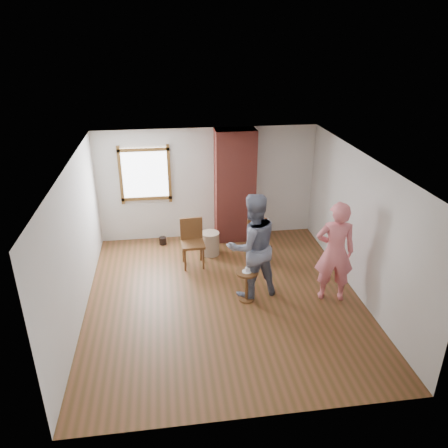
{
  "coord_description": "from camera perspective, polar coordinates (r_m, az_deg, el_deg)",
  "views": [
    {
      "loc": [
        -0.95,
        -6.76,
        4.6
      ],
      "look_at": [
        0.11,
        0.8,
        1.15
      ],
      "focal_mm": 35.0,
      "sensor_mm": 36.0,
      "label": 1
    }
  ],
  "objects": [
    {
      "name": "ground",
      "position": [
        8.23,
        0.0,
        -9.66
      ],
      "size": [
        5.5,
        5.5,
        0.0
      ],
      "primitive_type": "plane",
      "color": "brown",
      "rests_on": "ground"
    },
    {
      "name": "room_shell",
      "position": [
        7.92,
        -1.01,
        3.7
      ],
      "size": [
        5.04,
        5.52,
        2.62
      ],
      "color": "silver",
      "rests_on": "ground"
    },
    {
      "name": "brick_chimney",
      "position": [
        9.95,
        1.43,
        4.94
      ],
      "size": [
        0.9,
        0.5,
        2.6
      ],
      "primitive_type": "cube",
      "color": "#A7453B",
      "rests_on": "ground"
    },
    {
      "name": "stoneware_crock",
      "position": [
        9.61,
        -1.8,
        -2.54
      ],
      "size": [
        0.41,
        0.41,
        0.52
      ],
      "primitive_type": "cylinder",
      "rotation": [
        0.0,
        0.0,
        0.02
      ],
      "color": "tan",
      "rests_on": "ground"
    },
    {
      "name": "dark_pot",
      "position": [
        10.21,
        -7.99,
        -2.18
      ],
      "size": [
        0.2,
        0.2,
        0.17
      ],
      "primitive_type": "cylinder",
      "rotation": [
        0.0,
        0.0,
        -0.23
      ],
      "color": "black",
      "rests_on": "ground"
    },
    {
      "name": "dining_chair_left",
      "position": [
        9.1,
        -4.17,
        -2.06
      ],
      "size": [
        0.49,
        0.49,
        1.01
      ],
      "rotation": [
        0.0,
        0.0,
        0.05
      ],
      "color": "brown",
      "rests_on": "ground"
    },
    {
      "name": "dining_chair_right",
      "position": [
        9.24,
        4.51,
        -1.94
      ],
      "size": [
        0.46,
        0.46,
        0.93
      ],
      "rotation": [
        0.0,
        0.0,
        0.05
      ],
      "color": "brown",
      "rests_on": "ground"
    },
    {
      "name": "side_table",
      "position": [
        7.98,
        2.99,
        -7.44
      ],
      "size": [
        0.4,
        0.4,
        0.6
      ],
      "color": "brown",
      "rests_on": "ground"
    },
    {
      "name": "cake_plate",
      "position": [
        7.87,
        3.02,
        -6.2
      ],
      "size": [
        0.18,
        0.18,
        0.01
      ],
      "primitive_type": "cylinder",
      "color": "white",
      "rests_on": "side_table"
    },
    {
      "name": "cake_slice",
      "position": [
        7.86,
        3.1,
        -5.98
      ],
      "size": [
        0.08,
        0.07,
        0.06
      ],
      "primitive_type": "cube",
      "color": "white",
      "rests_on": "cake_plate"
    },
    {
      "name": "man",
      "position": [
        7.88,
        3.7,
        -2.9
      ],
      "size": [
        1.13,
        0.97,
        2.0
      ],
      "primitive_type": "imported",
      "rotation": [
        0.0,
        0.0,
        3.38
      ],
      "color": "#121832",
      "rests_on": "ground"
    },
    {
      "name": "person_pink",
      "position": [
        8.01,
        14.27,
        -3.55
      ],
      "size": [
        0.78,
        0.6,
        1.91
      ],
      "primitive_type": "imported",
      "rotation": [
        0.0,
        0.0,
        2.92
      ],
      "color": "pink",
      "rests_on": "ground"
    }
  ]
}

